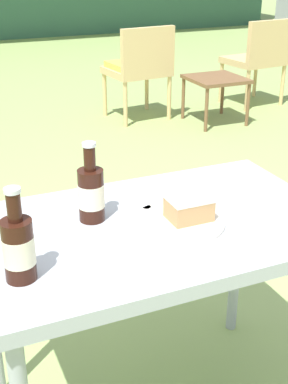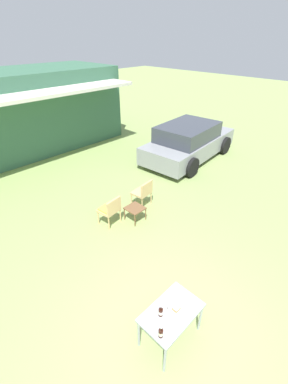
# 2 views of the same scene
# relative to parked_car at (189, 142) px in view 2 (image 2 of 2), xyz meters

# --- Properties ---
(ground_plane) EXTENTS (60.00, 60.00, 0.00)m
(ground_plane) POSITION_rel_parked_car_xyz_m (-6.22, -4.22, -0.70)
(ground_plane) COLOR #8CA35B
(parked_car) EXTENTS (4.53, 2.39, 1.44)m
(parked_car) POSITION_rel_parked_car_xyz_m (0.00, 0.00, 0.00)
(parked_car) COLOR gray
(parked_car) RESTS_ON ground_plane
(wicker_chair_cushioned) EXTENTS (0.55, 0.51, 0.82)m
(wicker_chair_cushioned) POSITION_rel_parked_car_xyz_m (-4.95, -1.10, -0.22)
(wicker_chair_cushioned) COLOR tan
(wicker_chair_cushioned) RESTS_ON ground_plane
(wicker_chair_plain) EXTENTS (0.55, 0.51, 0.82)m
(wicker_chair_plain) POSITION_rel_parked_car_xyz_m (-3.73, -1.12, -0.22)
(wicker_chair_plain) COLOR tan
(wicker_chair_plain) RESTS_ON ground_plane
(garden_side_table) EXTENTS (0.46, 0.47, 0.40)m
(garden_side_table) POSITION_rel_parked_car_xyz_m (-4.39, -1.46, -0.35)
(garden_side_table) COLOR brown
(garden_side_table) RESTS_ON ground_plane
(patio_table) EXTENTS (1.00, 0.63, 0.71)m
(patio_table) POSITION_rel_parked_car_xyz_m (-6.22, -4.22, -0.07)
(patio_table) COLOR #9EA3A8
(patio_table) RESTS_ON ground_plane
(cake_on_plate) EXTENTS (0.26, 0.26, 0.08)m
(cake_on_plate) POSITION_rel_parked_car_xyz_m (-6.16, -4.25, 0.03)
(cake_on_plate) COLOR silver
(cake_on_plate) RESTS_ON patio_table
(cola_bottle_near) EXTENTS (0.07, 0.07, 0.23)m
(cola_bottle_near) POSITION_rel_parked_car_xyz_m (-6.38, -4.13, 0.09)
(cola_bottle_near) COLOR black
(cola_bottle_near) RESTS_ON patio_table
(cola_bottle_far) EXTENTS (0.07, 0.07, 0.23)m
(cola_bottle_far) POSITION_rel_parked_car_xyz_m (-6.62, -4.35, 0.09)
(cola_bottle_far) COLOR black
(cola_bottle_far) RESTS_ON patio_table
(fork) EXTENTS (0.17, 0.03, 0.01)m
(fork) POSITION_rel_parked_car_xyz_m (-6.22, -4.24, 0.01)
(fork) COLOR silver
(fork) RESTS_ON patio_table
(loose_bottle_cap) EXTENTS (0.03, 0.03, 0.01)m
(loose_bottle_cap) POSITION_rel_parked_car_xyz_m (-6.22, -4.14, 0.01)
(loose_bottle_cap) COLOR silver
(loose_bottle_cap) RESTS_ON patio_table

